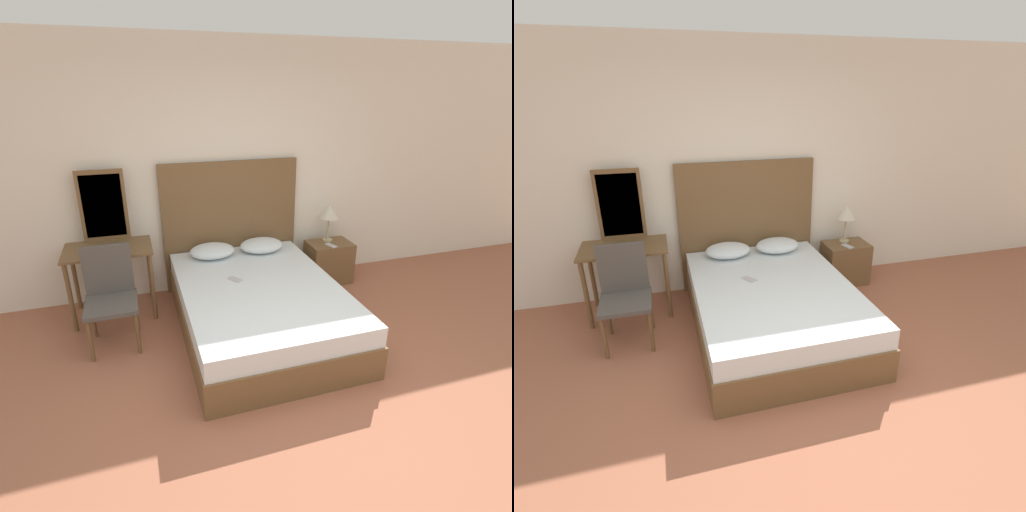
% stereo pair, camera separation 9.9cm
% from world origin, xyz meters
% --- Properties ---
extents(ground_plane, '(16.00, 16.00, 0.00)m').
position_xyz_m(ground_plane, '(0.00, 0.00, 0.00)').
color(ground_plane, '#9E5B42').
extents(wall_back, '(10.00, 0.06, 2.70)m').
position_xyz_m(wall_back, '(0.00, 2.57, 1.35)').
color(wall_back, silver).
rests_on(wall_back, ground_plane).
extents(bed, '(1.47, 2.05, 0.49)m').
position_xyz_m(bed, '(-0.01, 1.44, 0.24)').
color(bed, brown).
rests_on(bed, ground_plane).
extents(headboard, '(1.55, 0.05, 1.47)m').
position_xyz_m(headboard, '(-0.01, 2.49, 0.74)').
color(headboard, brown).
rests_on(headboard, ground_plane).
extents(pillow_left, '(0.49, 0.37, 0.14)m').
position_xyz_m(pillow_left, '(-0.29, 2.23, 0.56)').
color(pillow_left, silver).
rests_on(pillow_left, bed).
extents(pillow_right, '(0.49, 0.37, 0.14)m').
position_xyz_m(pillow_right, '(0.27, 2.23, 0.56)').
color(pillow_right, silver).
rests_on(pillow_right, bed).
extents(phone_on_bed, '(0.14, 0.16, 0.01)m').
position_xyz_m(phone_on_bed, '(-0.20, 1.60, 0.49)').
color(phone_on_bed, '#B7B7BC').
rests_on(phone_on_bed, bed).
extents(nightstand, '(0.52, 0.37, 0.49)m').
position_xyz_m(nightstand, '(1.13, 2.22, 0.25)').
color(nightstand, brown).
rests_on(nightstand, ground_plane).
extents(table_lamp, '(0.24, 0.24, 0.45)m').
position_xyz_m(table_lamp, '(1.13, 2.30, 0.85)').
color(table_lamp, tan).
rests_on(table_lamp, nightstand).
extents(phone_on_nightstand, '(0.11, 0.16, 0.01)m').
position_xyz_m(phone_on_nightstand, '(1.10, 2.13, 0.50)').
color(phone_on_nightstand, '#B7B7BC').
rests_on(phone_on_nightstand, nightstand).
extents(vanity_desk, '(0.84, 0.54, 0.74)m').
position_xyz_m(vanity_desk, '(-1.35, 2.18, 0.61)').
color(vanity_desk, brown).
rests_on(vanity_desk, ground_plane).
extents(vanity_mirror, '(0.46, 0.03, 0.73)m').
position_xyz_m(vanity_mirror, '(-1.35, 2.42, 1.10)').
color(vanity_mirror, brown).
rests_on(vanity_mirror, vanity_desk).
extents(chair, '(0.45, 0.45, 0.91)m').
position_xyz_m(chair, '(-1.34, 1.68, 0.51)').
color(chair, '#4C4742').
rests_on(chair, ground_plane).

